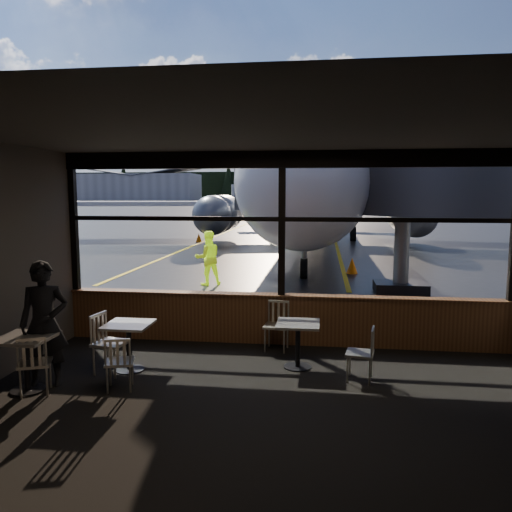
% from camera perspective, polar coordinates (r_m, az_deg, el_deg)
% --- Properties ---
extents(ground_plane, '(520.00, 520.00, 0.00)m').
position_cam_1_polar(ground_plane, '(128.93, 7.24, 5.94)').
color(ground_plane, black).
rests_on(ground_plane, ground).
extents(carpet_floor, '(8.00, 6.00, 0.01)m').
position_cam_1_polar(carpet_floor, '(6.55, 0.66, -17.65)').
color(carpet_floor, black).
rests_on(carpet_floor, ground).
extents(ceiling, '(8.00, 6.00, 0.04)m').
position_cam_1_polar(ceiling, '(5.99, 0.71, 14.27)').
color(ceiling, '#38332D').
rests_on(ceiling, ground).
extents(wall_back, '(8.00, 0.04, 3.50)m').
position_cam_1_polar(wall_back, '(3.15, -5.96, -11.60)').
color(wall_back, '#504840').
rests_on(wall_back, ground).
extents(window_sill, '(8.00, 0.28, 0.90)m').
position_cam_1_polar(window_sill, '(9.22, 2.91, -7.33)').
color(window_sill, '#59321B').
rests_on(window_sill, ground).
extents(window_header, '(8.00, 0.18, 0.30)m').
position_cam_1_polar(window_header, '(8.95, 3.03, 10.96)').
color(window_header, black).
rests_on(window_header, ground).
extents(mullion_left, '(0.12, 0.12, 2.60)m').
position_cam_1_polar(mullion_left, '(10.06, -20.10, 3.56)').
color(mullion_left, black).
rests_on(mullion_left, ground).
extents(mullion_centre, '(0.12, 0.12, 2.60)m').
position_cam_1_polar(mullion_centre, '(8.95, 2.98, 3.59)').
color(mullion_centre, black).
rests_on(mullion_centre, ground).
extents(window_transom, '(8.00, 0.10, 0.08)m').
position_cam_1_polar(window_transom, '(8.94, 2.98, 4.23)').
color(window_transom, black).
rests_on(window_transom, ground).
extents(airliner, '(30.63, 36.72, 11.20)m').
position_cam_1_polar(airliner, '(28.60, 6.60, 12.86)').
color(airliner, white).
rests_on(airliner, ground_plane).
extents(jet_bridge, '(8.51, 10.41, 4.54)m').
position_cam_1_polar(jet_bridge, '(14.70, 18.94, 4.90)').
color(jet_bridge, '#2E2E31').
rests_on(jet_bridge, ground_plane).
extents(cafe_table_near, '(0.67, 0.67, 0.74)m').
position_cam_1_polar(cafe_table_near, '(8.04, 4.80, -10.15)').
color(cafe_table_near, '#9A958E').
rests_on(cafe_table_near, carpet_floor).
extents(cafe_table_mid, '(0.69, 0.69, 0.76)m').
position_cam_1_polar(cafe_table_mid, '(8.14, -14.31, -10.06)').
color(cafe_table_mid, '#ACA59E').
rests_on(cafe_table_mid, carpet_floor).
extents(cafe_table_left, '(0.72, 0.72, 0.79)m').
position_cam_1_polar(cafe_table_left, '(7.80, -24.73, -11.15)').
color(cafe_table_left, '#A59F98').
rests_on(cafe_table_left, carpet_floor).
extents(chair_near_e, '(0.52, 0.52, 0.82)m').
position_cam_1_polar(chair_near_e, '(7.63, 11.78, -10.91)').
color(chair_near_e, '#AFAA9E').
rests_on(chair_near_e, carpet_floor).
extents(chair_near_n, '(0.52, 0.52, 0.87)m').
position_cam_1_polar(chair_near_n, '(8.85, 2.35, -8.05)').
color(chair_near_n, '#BBB7A9').
rests_on(chair_near_n, carpet_floor).
extents(chair_mid_s, '(0.54, 0.54, 0.80)m').
position_cam_1_polar(chair_mid_s, '(7.41, -15.32, -11.65)').
color(chair_mid_s, '#B9B4A7').
rests_on(chair_mid_s, carpet_floor).
extents(chair_mid_w, '(0.60, 0.60, 0.95)m').
position_cam_1_polar(chair_mid_w, '(8.06, -16.28, -9.61)').
color(chair_mid_w, beige).
rests_on(chair_mid_w, carpet_floor).
extents(chair_left_s, '(0.61, 0.61, 0.86)m').
position_cam_1_polar(chair_left_s, '(7.65, -23.93, -11.20)').
color(chair_left_s, beige).
rests_on(chair_left_s, carpet_floor).
extents(passenger, '(0.77, 0.64, 1.82)m').
position_cam_1_polar(passenger, '(7.79, -23.05, -7.17)').
color(passenger, black).
rests_on(passenger, carpet_floor).
extents(ground_crew, '(0.99, 0.91, 1.63)m').
position_cam_1_polar(ground_crew, '(15.11, -5.53, -0.22)').
color(ground_crew, '#BFF219').
rests_on(ground_crew, ground_plane).
extents(cone_nose, '(0.39, 0.39, 0.55)m').
position_cam_1_polar(cone_nose, '(17.51, 10.92, -1.09)').
color(cone_nose, orange).
rests_on(cone_nose, ground_plane).
extents(cone_wing, '(0.35, 0.35, 0.49)m').
position_cam_1_polar(cone_wing, '(28.49, -6.56, 2.10)').
color(cone_wing, '#EE6007').
rests_on(cone_wing, ground_plane).
extents(hangar_left, '(45.00, 18.00, 11.00)m').
position_cam_1_polar(hangar_left, '(201.72, -13.12, 7.81)').
color(hangar_left, silver).
rests_on(hangar_left, ground_plane).
extents(hangar_mid, '(38.00, 15.00, 10.00)m').
position_cam_1_polar(hangar_mid, '(193.92, 7.38, 7.82)').
color(hangar_mid, silver).
rests_on(hangar_mid, ground_plane).
extents(hangar_right, '(50.00, 20.00, 12.00)m').
position_cam_1_polar(hangar_right, '(196.11, 25.35, 7.48)').
color(hangar_right, silver).
rests_on(hangar_right, ground_plane).
extents(fuel_tank_a, '(8.00, 8.00, 6.00)m').
position_cam_1_polar(fuel_tank_a, '(193.36, -1.63, 7.29)').
color(fuel_tank_a, silver).
rests_on(fuel_tank_a, ground_plane).
extents(fuel_tank_b, '(8.00, 8.00, 6.00)m').
position_cam_1_polar(fuel_tank_b, '(192.02, 1.34, 7.29)').
color(fuel_tank_b, silver).
rests_on(fuel_tank_b, ground_plane).
extents(fuel_tank_c, '(8.00, 8.00, 6.00)m').
position_cam_1_polar(fuel_tank_c, '(191.20, 4.35, 7.27)').
color(fuel_tank_c, silver).
rests_on(fuel_tank_c, ground_plane).
extents(treeline, '(360.00, 3.00, 12.00)m').
position_cam_1_polar(treeline, '(218.93, 7.41, 8.01)').
color(treeline, black).
rests_on(treeline, ground_plane).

